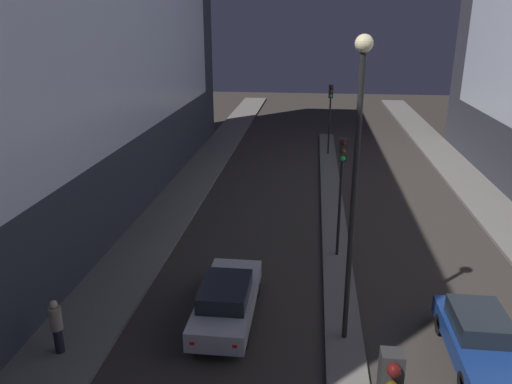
{
  "coord_description": "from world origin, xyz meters",
  "views": [
    {
      "loc": [
        -1.22,
        -1.59,
        9.37
      ],
      "look_at": [
        -3.43,
        17.82,
        2.58
      ],
      "focal_mm": 35.0,
      "sensor_mm": 36.0,
      "label": 1
    }
  ],
  "objects": [
    {
      "name": "median_strip",
      "position": [
        0.0,
        20.67,
        0.07
      ],
      "size": [
        1.15,
        39.35,
        0.14
      ],
      "color": "#66605B",
      "rests_on": "ground"
    },
    {
      "name": "traffic_light_mid",
      "position": [
        0.0,
        17.31,
        3.73
      ],
      "size": [
        0.32,
        0.42,
        4.91
      ],
      "color": "black",
      "rests_on": "median_strip"
    },
    {
      "name": "traffic_light_far",
      "position": [
        0.0,
        33.82,
        3.73
      ],
      "size": [
        0.32,
        0.42,
        4.91
      ],
      "color": "black",
      "rests_on": "median_strip"
    },
    {
      "name": "street_lamp",
      "position": [
        0.0,
        11.63,
        5.81
      ],
      "size": [
        0.47,
        0.47,
        8.88
      ],
      "color": "black",
      "rests_on": "median_strip"
    },
    {
      "name": "car_left_lane",
      "position": [
        -3.76,
        12.38,
        0.75
      ],
      "size": [
        1.75,
        4.79,
        1.47
      ],
      "color": "#B2B2B7",
      "rests_on": "ground"
    },
    {
      "name": "car_right_lane",
      "position": [
        3.76,
        11.1,
        0.74
      ],
      "size": [
        1.71,
        4.37,
        1.46
      ],
      "color": "navy",
      "rests_on": "ground"
    },
    {
      "name": "pedestrian_on_left_sidewalk",
      "position": [
        -8.3,
        9.94,
        1.06
      ],
      "size": [
        0.36,
        0.36,
        1.7
      ],
      "color": "black",
      "rests_on": "sidewalk_left"
    }
  ]
}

